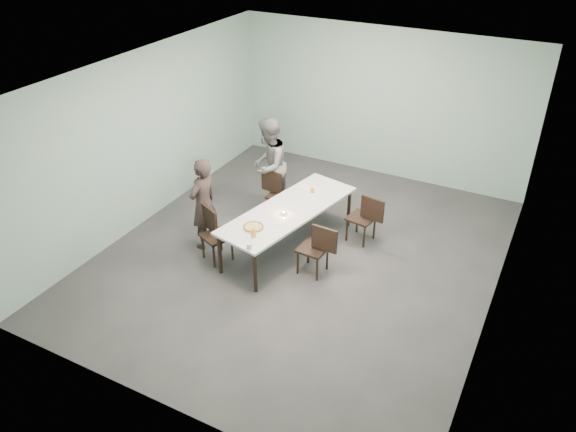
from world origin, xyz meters
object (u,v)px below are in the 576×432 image
at_px(chair_near_left, 214,230).
at_px(tealight, 284,213).
at_px(diner_far, 268,165).
at_px(chair_near_right, 318,246).
at_px(pizza, 253,227).
at_px(amber_tumbler, 312,190).
at_px(diner_near, 203,204).
at_px(table, 289,212).
at_px(water_tumbler, 250,246).
at_px(side_plate, 278,223).
at_px(chair_far_left, 277,191).
at_px(beer_glass, 253,233).
at_px(chair_far_right, 366,216).

relative_size(chair_near_left, tealight, 15.54).
bearing_deg(diner_far, chair_near_left, -9.68).
height_order(chair_near_left, chair_near_right, same).
height_order(pizza, amber_tumbler, amber_tumbler).
height_order(chair_near_right, diner_near, diner_near).
height_order(table, diner_near, diner_near).
xyz_separation_m(diner_far, water_tumbler, (0.97, -2.28, -0.09)).
distance_m(chair_near_left, pizza, 0.78).
bearing_deg(tealight, table, 93.74).
bearing_deg(water_tumbler, tealight, 91.05).
bearing_deg(tealight, amber_tumbler, 84.36).
bearing_deg(table, tealight, -86.26).
bearing_deg(amber_tumbler, chair_near_left, -125.37).
relative_size(chair_near_right, tealight, 15.54).
bearing_deg(table, diner_far, 132.83).
xyz_separation_m(table, chair_near_left, (-0.94, -0.78, -0.19)).
distance_m(chair_near_left, diner_far, 1.83).
distance_m(table, diner_near, 1.39).
bearing_deg(pizza, chair_near_right, 20.29).
bearing_deg(chair_near_right, side_plate, 5.74).
height_order(table, chair_far_left, chair_far_left).
xyz_separation_m(side_plate, beer_glass, (-0.13, -0.52, 0.07)).
relative_size(chair_near_right, chair_far_right, 1.00).
xyz_separation_m(diner_far, pizza, (0.73, -1.77, -0.12)).
relative_size(diner_near, beer_glass, 10.55).
bearing_deg(chair_near_left, diner_near, 170.71).
distance_m(side_plate, water_tumbler, 0.82).
bearing_deg(side_plate, chair_far_left, 119.23).
distance_m(table, amber_tumbler, 0.69).
height_order(chair_near_left, diner_near, diner_near).
bearing_deg(side_plate, pizza, -129.74).
relative_size(chair_far_left, diner_near, 0.55).
bearing_deg(water_tumbler, beer_glass, 110.18).
bearing_deg(pizza, chair_far_right, 50.83).
bearing_deg(diner_far, chair_far_left, 48.31).
bearing_deg(chair_far_right, table, 46.05).
relative_size(chair_near_left, beer_glass, 5.80).
height_order(diner_near, tealight, diner_near).
bearing_deg(water_tumbler, table, 91.46).
relative_size(chair_far_right, diner_near, 0.55).
relative_size(chair_far_right, tealight, 15.54).
xyz_separation_m(chair_far_left, amber_tumbler, (0.77, -0.16, 0.29)).
bearing_deg(chair_near_right, tealight, -15.10).
bearing_deg(chair_far_right, chair_near_left, 47.73).
relative_size(pizza, amber_tumbler, 4.25).
bearing_deg(side_plate, beer_glass, -104.19).
height_order(side_plate, water_tumbler, water_tumbler).
distance_m(chair_far_right, pizza, 2.01).
bearing_deg(diner_far, water_tumbler, 13.51).
height_order(chair_far_right, beer_glass, beer_glass).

